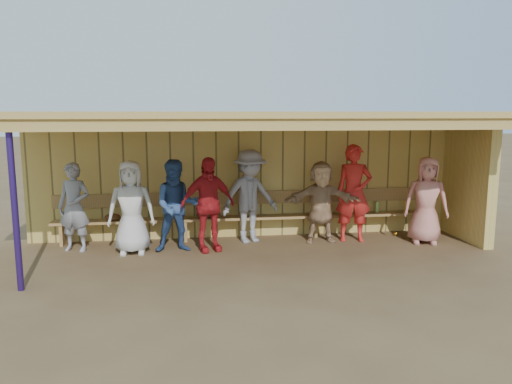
# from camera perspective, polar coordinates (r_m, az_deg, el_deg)

# --- Properties ---
(ground) EXTENTS (90.00, 90.00, 0.00)m
(ground) POSITION_cam_1_polar(r_m,az_deg,el_deg) (8.97, 0.31, -6.99)
(ground) COLOR brown
(ground) RESTS_ON ground
(player_a) EXTENTS (0.67, 0.53, 1.61)m
(player_a) POSITION_cam_1_polar(r_m,az_deg,el_deg) (9.52, -20.07, -1.63)
(player_a) COLOR gray
(player_a) RESTS_ON ground
(player_b) EXTENTS (0.82, 0.54, 1.67)m
(player_b) POSITION_cam_1_polar(r_m,az_deg,el_deg) (9.05, -14.08, -1.70)
(player_b) COLOR silver
(player_b) RESTS_ON ground
(player_c) EXTENTS (0.85, 0.68, 1.66)m
(player_c) POSITION_cam_1_polar(r_m,az_deg,el_deg) (9.03, -9.04, -1.58)
(player_c) COLOR #2F4B81
(player_c) RESTS_ON ground
(player_d) EXTENTS (1.08, 0.70, 1.71)m
(player_d) POSITION_cam_1_polar(r_m,az_deg,el_deg) (8.97, -5.54, -1.42)
(player_d) COLOR red
(player_d) RESTS_ON ground
(player_e) EXTENTS (1.31, 1.02, 1.79)m
(player_e) POSITION_cam_1_polar(r_m,az_deg,el_deg) (9.55, -0.72, -0.49)
(player_e) COLOR gray
(player_e) RESTS_ON ground
(player_f) EXTENTS (1.49, 0.57, 1.57)m
(player_f) POSITION_cam_1_polar(r_m,az_deg,el_deg) (9.64, 7.46, -1.13)
(player_f) COLOR tan
(player_f) RESTS_ON ground
(player_g) EXTENTS (0.75, 0.55, 1.88)m
(player_g) POSITION_cam_1_polar(r_m,az_deg,el_deg) (9.81, 11.11, -0.13)
(player_g) COLOR red
(player_g) RESTS_ON ground
(player_h) EXTENTS (0.94, 0.75, 1.66)m
(player_h) POSITION_cam_1_polar(r_m,az_deg,el_deg) (10.02, 18.88, -0.90)
(player_h) COLOR tan
(player_h) RESTS_ON ground
(dugout_structure) EXTENTS (8.80, 3.20, 2.50)m
(dugout_structure) POSITION_cam_1_polar(r_m,az_deg,el_deg) (9.39, 2.08, 4.26)
(dugout_structure) COLOR tan
(dugout_structure) RESTS_ON ground
(bench) EXTENTS (7.60, 0.34, 0.93)m
(bench) POSITION_cam_1_polar(r_m,az_deg,el_deg) (9.92, -0.60, -2.28)
(bench) COLOR #A98148
(bench) RESTS_ON ground
(dugout_equipment) EXTENTS (6.53, 0.62, 0.80)m
(dugout_equipment) POSITION_cam_1_polar(r_m,az_deg,el_deg) (9.76, -3.41, -2.72)
(dugout_equipment) COLOR gold
(dugout_equipment) RESTS_ON ground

